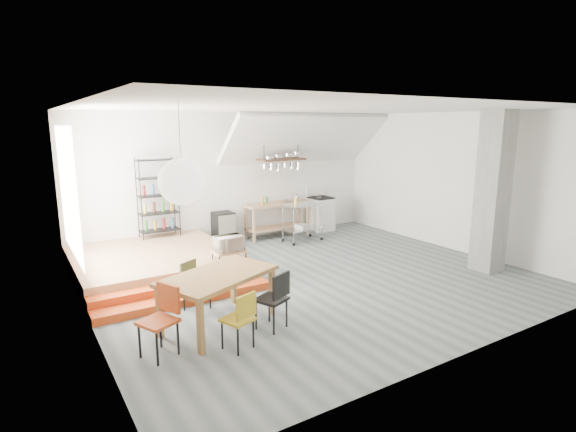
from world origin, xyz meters
TOP-DOWN VIEW (x-y plane):
  - floor at (0.00, 0.00)m, footprint 8.00×8.00m
  - wall_back at (0.00, 3.50)m, footprint 8.00×0.04m
  - wall_left at (-4.00, 0.00)m, footprint 0.04×7.00m
  - wall_right at (4.00, 0.00)m, footprint 0.04×7.00m
  - ceiling at (0.00, 0.00)m, footprint 8.00×7.00m
  - slope_ceiling at (1.80, 2.90)m, footprint 4.40×1.44m
  - window_pane at (-3.98, 1.50)m, footprint 0.02×2.50m
  - platform at (-2.50, 2.00)m, footprint 3.00×3.00m
  - step_lower at (-2.50, 0.05)m, footprint 3.00×0.35m
  - step_upper at (-2.50, 0.40)m, footprint 3.00×0.35m
  - concrete_column at (3.30, -1.50)m, footprint 0.50×0.50m
  - kitchen_counter at (1.10, 3.15)m, footprint 1.80×0.60m
  - stove at (2.50, 3.16)m, footprint 0.60×0.60m
  - pot_rack at (1.13, 2.92)m, footprint 1.20×0.50m
  - wire_shelving at (-2.00, 3.20)m, footprint 0.88×0.38m
  - microwave_shelf at (-1.40, 0.75)m, footprint 0.60×0.40m
  - paper_lantern at (-2.93, -1.26)m, footprint 0.60×0.60m
  - dining_table at (-2.38, -1.02)m, footprint 1.92×1.53m
  - chair_mustard at (-2.43, -1.86)m, footprint 0.46×0.46m
  - chair_black at (-1.75, -1.57)m, footprint 0.52×0.52m
  - chair_olive at (-2.48, -0.25)m, footprint 0.49×0.49m
  - chair_red at (-3.33, -1.42)m, footprint 0.55×0.55m
  - rolling_cart at (1.38, 2.39)m, footprint 1.01×0.61m
  - mini_fridge at (-0.43, 3.20)m, footprint 0.47×0.47m
  - microwave at (-1.40, 0.75)m, footprint 0.53×0.36m
  - bowl at (1.34, 3.10)m, footprint 0.23×0.23m

SIDE VIEW (x-z plane):
  - floor at x=0.00m, z-range 0.00..0.00m
  - step_lower at x=-2.50m, z-range 0.00..0.13m
  - step_upper at x=-2.50m, z-range 0.00..0.27m
  - platform at x=-2.50m, z-range 0.00..0.40m
  - mini_fridge at x=-0.43m, z-range 0.00..0.80m
  - chair_olive at x=-2.48m, z-range 0.08..0.87m
  - chair_mustard at x=-2.43m, z-range 0.08..0.87m
  - stove at x=2.50m, z-range -0.11..1.07m
  - chair_black at x=-1.75m, z-range 0.08..0.95m
  - microwave_shelf at x=-1.40m, z-range 0.46..0.63m
  - chair_red at x=-3.33m, z-range 0.09..1.01m
  - rolling_cart at x=1.38m, z-range 0.14..1.10m
  - kitchen_counter at x=1.10m, z-range 0.17..1.08m
  - microwave at x=-1.40m, z-range 0.56..0.85m
  - dining_table at x=-2.38m, z-range 0.31..1.11m
  - bowl at x=1.34m, z-range 0.91..0.96m
  - wire_shelving at x=-2.00m, z-range 0.43..2.23m
  - wall_back at x=0.00m, z-range 0.00..3.20m
  - wall_left at x=-4.00m, z-range 0.00..3.20m
  - wall_right at x=4.00m, z-range 0.00..3.20m
  - concrete_column at x=3.30m, z-range 0.00..3.20m
  - window_pane at x=-3.98m, z-range 0.70..2.90m
  - pot_rack at x=1.13m, z-range 1.26..2.69m
  - paper_lantern at x=-2.93m, z-range 1.90..2.50m
  - slope_ceiling at x=1.80m, z-range 1.89..3.21m
  - ceiling at x=0.00m, z-range 3.19..3.21m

